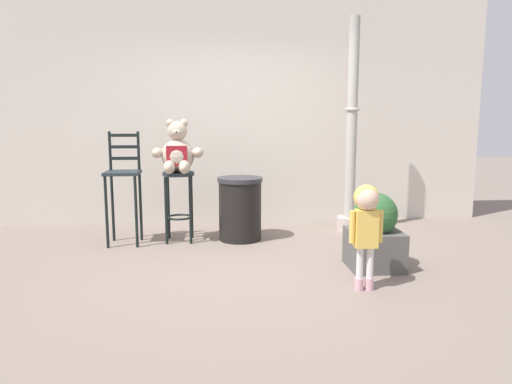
# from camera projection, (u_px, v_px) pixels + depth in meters

# --- Properties ---
(ground_plane) EXTENTS (24.00, 24.00, 0.00)m
(ground_plane) POSITION_uv_depth(u_px,v_px,m) (239.00, 266.00, 4.67)
(ground_plane) COLOR slate
(building_wall) EXTENTS (6.92, 0.30, 3.31)m
(building_wall) POSITION_uv_depth(u_px,v_px,m) (230.00, 100.00, 6.55)
(building_wall) COLOR beige
(building_wall) RESTS_ON ground_plane
(bar_stool_with_teddy) EXTENTS (0.36, 0.36, 0.81)m
(bar_stool_with_teddy) POSITION_uv_depth(u_px,v_px,m) (179.00, 193.00, 5.55)
(bar_stool_with_teddy) COLOR #1F2A30
(bar_stool_with_teddy) RESTS_ON ground_plane
(teddy_bear) EXTENTS (0.58, 0.52, 0.60)m
(teddy_bear) POSITION_uv_depth(u_px,v_px,m) (178.00, 153.00, 5.45)
(teddy_bear) COLOR #B3A48F
(teddy_bear) RESTS_ON bar_stool_with_teddy
(child_walking) EXTENTS (0.28, 0.22, 0.89)m
(child_walking) POSITION_uv_depth(u_px,v_px,m) (366.00, 214.00, 3.95)
(child_walking) COLOR #D29EAA
(child_walking) RESTS_ON ground_plane
(trash_bin) EXTENTS (0.53, 0.53, 0.74)m
(trash_bin) POSITION_uv_depth(u_px,v_px,m) (240.00, 208.00, 5.64)
(trash_bin) COLOR black
(trash_bin) RESTS_ON ground_plane
(lamppost) EXTENTS (0.31, 0.31, 2.62)m
(lamppost) POSITION_uv_depth(u_px,v_px,m) (351.00, 150.00, 5.97)
(lamppost) COLOR #B3A29C
(lamppost) RESTS_ON ground_plane
(bar_chair_empty) EXTENTS (0.38, 0.38, 1.27)m
(bar_chair_empty) POSITION_uv_depth(u_px,v_px,m) (123.00, 181.00, 5.42)
(bar_chair_empty) COLOR #1F2A30
(bar_chair_empty) RESTS_ON ground_plane
(planter_with_shrub) EXTENTS (0.49, 0.49, 0.73)m
(planter_with_shrub) POSITION_uv_depth(u_px,v_px,m) (375.00, 234.00, 4.58)
(planter_with_shrub) COLOR #514F4D
(planter_with_shrub) RESTS_ON ground_plane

